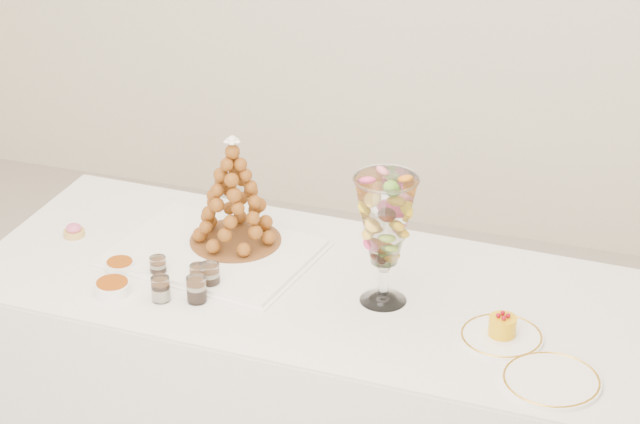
% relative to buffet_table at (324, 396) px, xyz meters
% --- Properties ---
extents(buffet_table, '(2.05, 0.88, 0.77)m').
position_rel_buffet_table_xyz_m(buffet_table, '(0.00, 0.00, 0.00)').
color(buffet_table, white).
rests_on(buffet_table, ground).
extents(lace_tray, '(0.61, 0.49, 0.02)m').
position_rel_buffet_table_xyz_m(lace_tray, '(-0.36, 0.06, 0.39)').
color(lace_tray, white).
rests_on(lace_tray, buffet_table).
extents(macaron_vase, '(0.17, 0.17, 0.37)m').
position_rel_buffet_table_xyz_m(macaron_vase, '(0.18, -0.03, 0.63)').
color(macaron_vase, white).
rests_on(macaron_vase, buffet_table).
extents(cake_plate, '(0.22, 0.22, 0.01)m').
position_rel_buffet_table_xyz_m(cake_plate, '(0.53, -0.11, 0.39)').
color(cake_plate, white).
rests_on(cake_plate, buffet_table).
extents(spare_plate, '(0.25, 0.25, 0.01)m').
position_rel_buffet_table_xyz_m(spare_plate, '(0.69, -0.27, 0.39)').
color(spare_plate, white).
rests_on(spare_plate, buffet_table).
extents(pink_tart, '(0.06, 0.06, 0.04)m').
position_rel_buffet_table_xyz_m(pink_tart, '(-0.81, 0.04, 0.40)').
color(pink_tart, tan).
rests_on(pink_tart, buffet_table).
extents(verrine_a, '(0.06, 0.06, 0.06)m').
position_rel_buffet_table_xyz_m(verrine_a, '(-0.46, -0.11, 0.42)').
color(verrine_a, white).
rests_on(verrine_a, buffet_table).
extents(verrine_b, '(0.06, 0.06, 0.07)m').
position_rel_buffet_table_xyz_m(verrine_b, '(-0.33, -0.12, 0.42)').
color(verrine_b, white).
rests_on(verrine_b, buffet_table).
extents(verrine_c, '(0.07, 0.07, 0.08)m').
position_rel_buffet_table_xyz_m(verrine_c, '(-0.30, -0.12, 0.42)').
color(verrine_c, white).
rests_on(verrine_c, buffet_table).
extents(verrine_d, '(0.06, 0.06, 0.07)m').
position_rel_buffet_table_xyz_m(verrine_d, '(-0.40, -0.22, 0.42)').
color(verrine_d, white).
rests_on(verrine_d, buffet_table).
extents(verrine_e, '(0.07, 0.07, 0.07)m').
position_rel_buffet_table_xyz_m(verrine_e, '(-0.31, -0.19, 0.42)').
color(verrine_e, white).
rests_on(verrine_e, buffet_table).
extents(ramekin_back, '(0.08, 0.08, 0.03)m').
position_rel_buffet_table_xyz_m(ramekin_back, '(-0.59, -0.11, 0.40)').
color(ramekin_back, white).
rests_on(ramekin_back, buffet_table).
extents(ramekin_front, '(0.10, 0.10, 0.03)m').
position_rel_buffet_table_xyz_m(ramekin_front, '(-0.55, -0.23, 0.40)').
color(ramekin_front, white).
rests_on(ramekin_front, buffet_table).
extents(croquembouche, '(0.27, 0.27, 0.34)m').
position_rel_buffet_table_xyz_m(croquembouche, '(-0.32, 0.13, 0.57)').
color(croquembouche, brown).
rests_on(croquembouche, lace_tray).
extents(mousse_cake, '(0.07, 0.07, 0.06)m').
position_rel_buffet_table_xyz_m(mousse_cake, '(0.53, -0.11, 0.42)').
color(mousse_cake, '#ECAC0A').
rests_on(mousse_cake, cake_plate).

